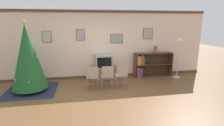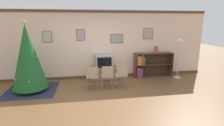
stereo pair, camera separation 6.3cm
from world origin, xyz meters
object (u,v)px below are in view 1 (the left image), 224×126
(tv_console, at_px, (104,73))
(folding_chair_left, at_px, (92,76))
(folding_chair_right, at_px, (122,75))
(bookshelf, at_px, (147,65))
(vase, at_px, (155,50))
(christmas_tree, at_px, (28,57))
(folding_chair_center, at_px, (107,76))
(standing_lamp, at_px, (179,47))
(television, at_px, (104,61))

(tv_console, distance_m, folding_chair_left, 1.16)
(folding_chair_left, bearing_deg, tv_console, 63.61)
(folding_chair_right, xyz_separation_m, bookshelf, (1.33, 1.13, 0.03))
(folding_chair_right, distance_m, vase, 2.09)
(christmas_tree, relative_size, folding_chair_center, 2.80)
(folding_chair_left, height_order, folding_chair_right, same)
(vase, relative_size, standing_lamp, 0.17)
(folding_chair_left, height_order, bookshelf, bookshelf)
(folding_chair_left, bearing_deg, television, 63.55)
(television, bearing_deg, tv_console, 90.00)
(folding_chair_center, height_order, bookshelf, bookshelf)
(christmas_tree, bearing_deg, tv_console, 16.52)
(folding_chair_left, bearing_deg, vase, 21.98)
(folding_chair_center, relative_size, vase, 2.91)
(folding_chair_left, xyz_separation_m, folding_chair_right, (1.01, 0.00, 0.00))
(christmas_tree, relative_size, tv_console, 2.09)
(folding_chair_left, distance_m, bookshelf, 2.60)
(folding_chair_center, distance_m, folding_chair_right, 0.50)
(christmas_tree, bearing_deg, folding_chair_right, -4.93)
(folding_chair_left, height_order, vase, vase)
(folding_chair_center, bearing_deg, folding_chair_left, 180.00)
(vase, bearing_deg, television, -178.35)
(television, height_order, vase, vase)
(vase, bearing_deg, folding_chair_center, -153.54)
(television, xyz_separation_m, folding_chair_right, (0.50, -1.01, -0.28))
(tv_console, distance_m, folding_chair_center, 1.04)
(folding_chair_left, relative_size, standing_lamp, 0.50)
(television, bearing_deg, standing_lamp, -5.05)
(bookshelf, height_order, vase, vase)
(folding_chair_left, bearing_deg, christmas_tree, 172.65)
(christmas_tree, distance_m, vase, 4.78)
(christmas_tree, xyz_separation_m, television, (2.54, 0.75, -0.40))
(folding_chair_right, bearing_deg, vase, 32.98)
(folding_chair_left, distance_m, folding_chair_right, 1.01)
(tv_console, height_order, folding_chair_right, folding_chair_right)
(television, height_order, bookshelf, television)
(folding_chair_right, bearing_deg, television, 116.45)
(folding_chair_center, bearing_deg, bookshelf, 31.71)
(christmas_tree, height_order, television, christmas_tree)
(television, bearing_deg, christmas_tree, -163.53)
(television, relative_size, bookshelf, 0.41)
(television, xyz_separation_m, vase, (2.16, 0.06, 0.39))
(standing_lamp, bearing_deg, folding_chair_left, -168.01)
(vase, bearing_deg, tv_console, -178.41)
(folding_chair_right, relative_size, standing_lamp, 0.50)
(television, height_order, folding_chair_left, television)
(christmas_tree, relative_size, television, 3.46)
(television, relative_size, folding_chair_left, 0.81)
(christmas_tree, height_order, bookshelf, christmas_tree)
(christmas_tree, bearing_deg, vase, 9.81)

